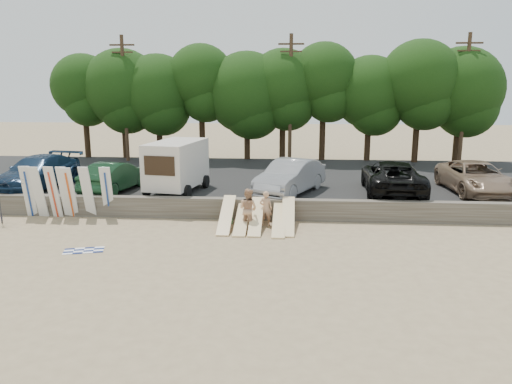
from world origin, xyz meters
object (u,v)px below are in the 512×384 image
box_trailer (177,164)px  car_1 (115,176)px  car_0 (38,172)px  cooler (228,220)px  car_4 (476,177)px  beachgoer_b (248,209)px  beachgoer_a (266,208)px  car_2 (290,177)px  car_3 (392,177)px

box_trailer → car_1: size_ratio=0.95×
car_0 → car_1: size_ratio=1.26×
car_0 → box_trailer: bearing=4.6°
car_0 → cooler: (11.02, -3.78, -1.41)m
car_0 → car_4: (23.56, 0.57, -0.06)m
car_0 → beachgoer_b: (12.03, -4.67, -0.65)m
car_0 → beachgoer_b: car_0 is taller
car_1 → beachgoer_a: 9.05m
box_trailer → beachgoer_a: (4.90, -3.57, -1.41)m
car_1 → car_0: bearing=4.8°
car_2 → beachgoer_a: bearing=-81.6°
car_4 → cooler: bearing=-163.7°
box_trailer → cooler: (3.15, -3.34, -2.05)m
box_trailer → car_0: 7.91m
box_trailer → car_2: box_trailer is taller
car_2 → car_4: car_2 is taller
box_trailer → car_3: box_trailer is taller
car_4 → car_3: bearing=-177.3°
beachgoer_a → beachgoer_b: 1.00m
car_3 → box_trailer: bearing=6.2°
box_trailer → car_0: size_ratio=0.75×
car_0 → car_2: (13.84, -0.37, 0.01)m
box_trailer → car_4: bearing=13.3°
beachgoer_b → box_trailer: bearing=-16.6°
car_0 → cooler: size_ratio=15.81×
box_trailer → car_0: box_trailer is taller
car_0 → beachgoer_a: bearing=-9.6°
car_2 → beachgoer_b: size_ratio=2.91×
car_2 → beachgoer_b: bearing=-88.1°
cooler → car_2: bearing=40.0°
car_3 → beachgoer_a: size_ratio=3.89×
box_trailer → car_2: size_ratio=0.84×
car_1 → car_3: (14.68, 0.57, 0.08)m
car_2 → cooler: 4.65m
beachgoer_a → cooler: 1.88m
car_2 → car_3: car_2 is taller
box_trailer → beachgoer_b: (4.16, -4.23, -1.29)m
box_trailer → car_3: (11.30, 0.59, -0.64)m
car_1 → beachgoer_b: bearing=161.0°
car_0 → car_1: (4.49, -0.43, -0.09)m
car_1 → beachgoer_b: 8.67m
car_2 → car_3: bearing=30.1°
car_3 → cooler: size_ratio=16.34×
car_1 → car_3: size_ratio=0.77×
car_2 → cooler: bearing=-104.9°
car_4 → cooler: size_ratio=15.42×
box_trailer → car_1: bearing=-170.6°
cooler → beachgoer_a: bearing=-18.0°
car_1 → beachgoer_a: (8.28, -3.58, -0.69)m
car_4 → beachgoer_b: size_ratio=3.18×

